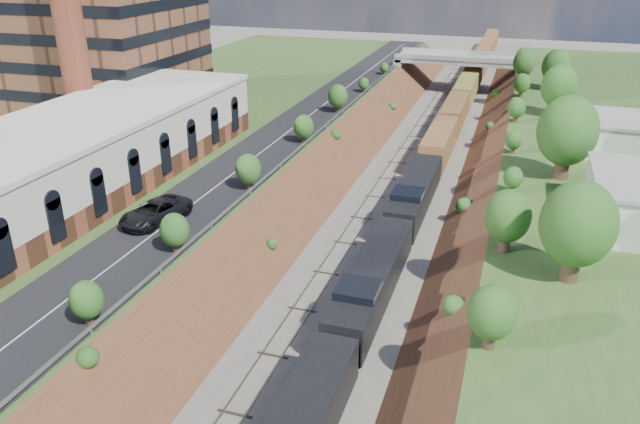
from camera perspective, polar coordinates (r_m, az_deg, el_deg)
platform_left at (r=81.27m, az=-16.84°, el=4.67°), size 44.00×180.00×5.00m
embankment_left at (r=72.36m, az=-2.01°, el=1.27°), size 10.00×180.00×10.00m
embankment_right at (r=68.59m, az=15.55°, el=-0.94°), size 10.00×180.00×10.00m
rail_left_track at (r=70.10m, az=4.46°, el=0.52°), size 1.58×180.00×0.18m
rail_right_track at (r=69.19m, az=8.64°, el=-0.00°), size 1.58×180.00×0.18m
road at (r=72.19m, az=-5.44°, el=5.39°), size 8.00×180.00×0.10m
guardrail at (r=70.39m, az=-2.44°, el=5.43°), size 0.10×171.00×0.70m
commercial_building at (r=60.28m, az=-25.07°, el=2.96°), size 14.30×62.30×7.00m
overpass at (r=127.42m, az=12.59°, el=12.86°), size 24.50×8.30×7.40m
white_building_far at (r=80.30m, az=25.31°, el=6.40°), size 8.00×10.00×3.60m
tree_right_large at (r=46.75m, az=22.52°, el=-1.10°), size 5.25×5.25×7.61m
tree_left_crest at (r=38.86m, az=-24.20°, el=-10.53°), size 2.45×2.45×3.55m
freight_train at (r=107.34m, az=12.62°, el=9.67°), size 3.09×173.90×4.61m
suv at (r=55.51m, az=-14.83°, el=0.03°), size 4.69×7.28×1.87m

